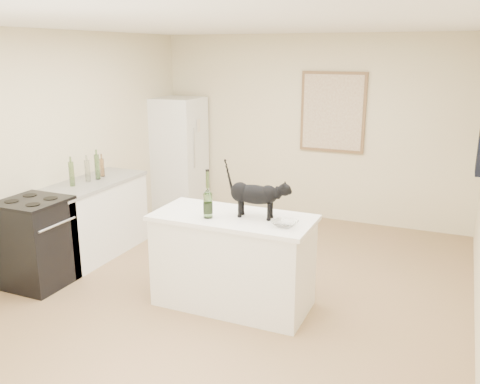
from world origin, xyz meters
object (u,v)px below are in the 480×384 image
at_px(stove, 36,244).
at_px(black_cat, 255,197).
at_px(fridge, 179,154).
at_px(glass_bowl, 285,224).
at_px(wine_bottle, 208,197).

bearing_deg(stove, black_cat, 10.91).
bearing_deg(black_cat, fridge, 128.63).
xyz_separation_m(fridge, glass_bowl, (2.59, -2.65, 0.08)).
bearing_deg(fridge, glass_bowl, -45.66).
xyz_separation_m(stove, glass_bowl, (2.59, 0.30, 0.48)).
xyz_separation_m(stove, fridge, (0.00, 2.95, 0.40)).
relative_size(stove, wine_bottle, 2.27).
xyz_separation_m(stove, black_cat, (2.25, 0.43, 0.64)).
height_order(fridge, glass_bowl, fridge).
bearing_deg(wine_bottle, fridge, 124.72).
distance_m(black_cat, glass_bowl, 0.40).
relative_size(fridge, glass_bowl, 7.89).
distance_m(stove, black_cat, 2.38).
xyz_separation_m(fridge, black_cat, (2.25, -2.52, 0.24)).
height_order(fridge, black_cat, fridge).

